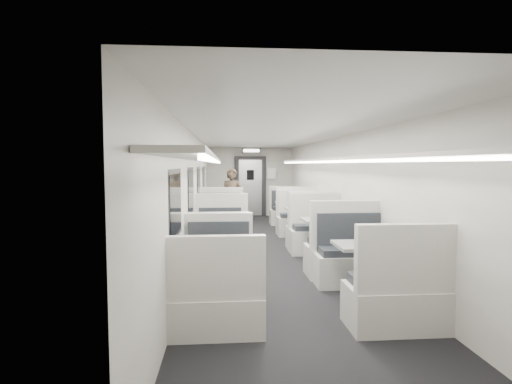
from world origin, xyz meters
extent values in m
cube|color=black|center=(0.00, 0.00, -0.06)|extent=(3.00, 12.00, 0.12)
cube|color=silver|center=(0.00, 0.00, 2.46)|extent=(3.00, 12.00, 0.12)
cube|color=beige|center=(0.00, 6.06, 1.20)|extent=(3.00, 0.12, 2.40)
cube|color=beige|center=(0.00, -6.06, 1.20)|extent=(3.00, 0.12, 2.40)
cube|color=beige|center=(-1.56, 0.00, 1.20)|extent=(0.12, 12.00, 2.40)
cube|color=beige|center=(1.56, 0.00, 1.20)|extent=(0.12, 12.00, 2.40)
cube|color=#B3B2A8|center=(-1.00, 2.83, 0.21)|extent=(0.98, 0.55, 0.42)
cube|color=black|center=(-1.00, 2.86, 0.46)|extent=(0.87, 0.44, 0.09)
cube|color=#B3B2A8|center=(-1.00, 2.63, 0.74)|extent=(0.98, 0.11, 0.65)
cube|color=#B3B2A8|center=(-1.00, 4.28, 0.21)|extent=(0.98, 0.55, 0.42)
cube|color=black|center=(-1.00, 4.25, 0.46)|extent=(0.87, 0.44, 0.09)
cube|color=#B3B2A8|center=(-1.00, 4.48, 0.74)|extent=(0.98, 0.11, 0.65)
cylinder|color=#B9B9BB|center=(-1.00, 3.56, 0.32)|extent=(0.09, 0.09, 0.64)
cylinder|color=#B9B9BB|center=(-1.00, 3.56, 0.01)|extent=(0.33, 0.33, 0.03)
cube|color=gray|center=(-1.00, 3.56, 0.68)|extent=(0.82, 0.56, 0.04)
cube|color=#B3B2A8|center=(-1.00, 0.38, 0.24)|extent=(1.13, 0.63, 0.48)
cube|color=black|center=(-1.00, 0.41, 0.53)|extent=(1.00, 0.50, 0.11)
cube|color=#B3B2A8|center=(-1.00, 0.15, 0.85)|extent=(1.13, 0.13, 0.75)
cube|color=#B3B2A8|center=(-1.00, 2.05, 0.24)|extent=(1.13, 0.63, 0.48)
cube|color=black|center=(-1.00, 2.02, 0.53)|extent=(1.00, 0.50, 0.11)
cube|color=#B3B2A8|center=(-1.00, 2.28, 0.85)|extent=(1.13, 0.13, 0.75)
cylinder|color=#B9B9BB|center=(-1.00, 1.22, 0.37)|extent=(0.11, 0.11, 0.74)
cylinder|color=#B9B9BB|center=(-1.00, 1.22, 0.02)|extent=(0.38, 0.38, 0.03)
cube|color=gray|center=(-1.00, 1.22, 0.78)|extent=(0.94, 0.64, 0.04)
cube|color=#B3B2A8|center=(-1.00, -1.44, 0.21)|extent=(0.98, 0.54, 0.41)
cube|color=black|center=(-1.00, -1.41, 0.46)|extent=(0.86, 0.43, 0.09)
cube|color=#B3B2A8|center=(-1.00, -1.63, 0.74)|extent=(0.98, 0.11, 0.64)
cube|color=#B3B2A8|center=(-1.00, 0.00, 0.21)|extent=(0.98, 0.54, 0.41)
cube|color=black|center=(-1.00, -0.03, 0.46)|extent=(0.86, 0.43, 0.09)
cube|color=#B3B2A8|center=(-1.00, 0.20, 0.74)|extent=(0.98, 0.11, 0.64)
cylinder|color=#B9B9BB|center=(-1.00, -0.72, 0.32)|extent=(0.09, 0.09, 0.63)
cylinder|color=#B9B9BB|center=(-1.00, -0.72, 0.01)|extent=(0.33, 0.33, 0.03)
cube|color=gray|center=(-1.00, -0.72, 0.67)|extent=(0.81, 0.55, 0.04)
cube|color=#B3B2A8|center=(-1.00, -3.77, 0.21)|extent=(1.01, 0.56, 0.43)
cube|color=black|center=(-1.00, -3.74, 0.48)|extent=(0.90, 0.45, 0.10)
cube|color=#B3B2A8|center=(-1.00, -3.97, 0.76)|extent=(1.01, 0.11, 0.67)
cube|color=#B3B2A8|center=(-1.00, -2.28, 0.21)|extent=(1.01, 0.56, 0.43)
cube|color=black|center=(-1.00, -2.31, 0.48)|extent=(0.90, 0.45, 0.10)
cube|color=#B3B2A8|center=(-1.00, -2.07, 0.76)|extent=(1.01, 0.11, 0.67)
cylinder|color=#B9B9BB|center=(-1.00, -3.02, 0.33)|extent=(0.10, 0.10, 0.66)
cylinder|color=#B9B9BB|center=(-1.00, -3.02, 0.01)|extent=(0.34, 0.34, 0.03)
cube|color=gray|center=(-1.00, -3.02, 0.70)|extent=(0.84, 0.57, 0.04)
cube|color=#B3B2A8|center=(1.00, 2.33, 0.23)|extent=(1.06, 0.59, 0.45)
cube|color=black|center=(1.00, 2.36, 0.50)|extent=(0.94, 0.47, 0.10)
cube|color=#B3B2A8|center=(1.00, 2.12, 0.80)|extent=(1.06, 0.12, 0.70)
cube|color=#B3B2A8|center=(1.00, 3.90, 0.23)|extent=(1.06, 0.59, 0.45)
cube|color=black|center=(1.00, 3.87, 0.50)|extent=(0.94, 0.47, 0.10)
cube|color=#B3B2A8|center=(1.00, 4.12, 0.80)|extent=(1.06, 0.12, 0.70)
cylinder|color=#B9B9BB|center=(1.00, 3.12, 0.35)|extent=(0.10, 0.10, 0.69)
cylinder|color=#B9B9BB|center=(1.00, 3.12, 0.02)|extent=(0.36, 0.36, 0.03)
cube|color=gray|center=(1.00, 3.12, 0.73)|extent=(0.88, 0.60, 0.04)
cube|color=#B3B2A8|center=(1.00, 0.36, 0.24)|extent=(1.13, 0.63, 0.48)
cube|color=black|center=(1.00, 0.39, 0.53)|extent=(1.00, 0.50, 0.11)
cube|color=#B3B2A8|center=(1.00, 0.13, 0.85)|extent=(1.13, 0.13, 0.75)
cube|color=#B3B2A8|center=(1.00, 2.02, 0.24)|extent=(1.13, 0.63, 0.48)
cube|color=black|center=(1.00, 1.99, 0.53)|extent=(1.00, 0.50, 0.11)
cube|color=#B3B2A8|center=(1.00, 2.25, 0.85)|extent=(1.13, 0.13, 0.75)
cylinder|color=#B9B9BB|center=(1.00, 1.19, 0.37)|extent=(0.11, 0.11, 0.73)
cylinder|color=#B9B9BB|center=(1.00, 1.19, 0.02)|extent=(0.38, 0.38, 0.03)
cube|color=gray|center=(1.00, 1.19, 0.78)|extent=(0.94, 0.64, 0.04)
cube|color=#B3B2A8|center=(1.00, -1.71, 0.25)|extent=(1.16, 0.65, 0.49)
cube|color=black|center=(1.00, -1.68, 0.55)|extent=(1.03, 0.51, 0.11)
cube|color=#B3B2A8|center=(1.00, -1.95, 0.87)|extent=(1.16, 0.13, 0.77)
cube|color=#B3B2A8|center=(1.00, -0.01, 0.25)|extent=(1.16, 0.65, 0.49)
cube|color=black|center=(1.00, -0.04, 0.55)|extent=(1.03, 0.51, 0.11)
cube|color=#B3B2A8|center=(1.00, 0.23, 0.87)|extent=(1.16, 0.13, 0.77)
cylinder|color=#B9B9BB|center=(1.00, -0.86, 0.38)|extent=(0.11, 0.11, 0.75)
cylinder|color=#B9B9BB|center=(1.00, -0.86, 0.02)|extent=(0.39, 0.39, 0.03)
cube|color=gray|center=(1.00, -0.86, 0.80)|extent=(0.96, 0.66, 0.04)
cube|color=#B3B2A8|center=(1.00, -3.80, 0.24)|extent=(1.11, 0.62, 0.47)
cube|color=black|center=(1.00, -3.77, 0.52)|extent=(0.98, 0.49, 0.10)
cube|color=#B3B2A8|center=(1.00, -4.03, 0.84)|extent=(1.11, 0.13, 0.73)
cube|color=#B3B2A8|center=(1.00, -2.17, 0.24)|extent=(1.11, 0.62, 0.47)
cube|color=black|center=(1.00, -2.20, 0.52)|extent=(0.98, 0.49, 0.10)
cube|color=#B3B2A8|center=(1.00, -1.95, 0.84)|extent=(1.11, 0.13, 0.73)
cylinder|color=#B9B9BB|center=(1.00, -2.99, 0.36)|extent=(0.10, 0.10, 0.72)
cylinder|color=#B9B9BB|center=(1.00, -2.99, 0.02)|extent=(0.38, 0.38, 0.03)
cube|color=gray|center=(1.00, -2.99, 0.76)|extent=(0.92, 0.63, 0.04)
imported|color=black|center=(-0.70, 3.06, 0.86)|extent=(0.70, 0.54, 1.71)
cube|color=black|center=(-1.49, 3.40, 1.35)|extent=(0.02, 1.18, 0.84)
cube|color=black|center=(-1.49, 1.20, 1.35)|extent=(0.02, 1.18, 0.84)
cube|color=black|center=(-1.49, -1.00, 1.35)|extent=(0.02, 1.18, 0.84)
cube|color=black|center=(-1.49, -3.20, 1.35)|extent=(0.02, 1.18, 0.84)
cube|color=#B3B2A8|center=(-1.26, -0.30, 1.92)|extent=(0.46, 10.40, 0.05)
cube|color=white|center=(-1.06, -0.30, 1.87)|extent=(0.05, 10.20, 0.04)
cube|color=#B3B2A8|center=(1.26, -0.30, 1.92)|extent=(0.46, 10.40, 0.05)
cube|color=white|center=(1.06, -0.30, 1.87)|extent=(0.05, 10.20, 0.04)
cube|color=black|center=(0.00, 5.94, 1.05)|extent=(1.10, 0.10, 2.10)
cube|color=#B9B9BB|center=(0.00, 5.91, 1.00)|extent=(0.80, 0.05, 1.95)
cube|color=black|center=(0.00, 5.87, 1.45)|extent=(0.25, 0.02, 0.35)
cube|color=black|center=(0.00, 5.45, 2.28)|extent=(0.62, 0.10, 0.16)
cube|color=silver|center=(0.00, 5.39, 2.28)|extent=(0.54, 0.02, 0.10)
cube|color=white|center=(0.75, 5.92, 1.50)|extent=(0.32, 0.02, 0.40)
camera|label=1|loc=(-0.91, -8.01, 1.83)|focal=28.00mm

